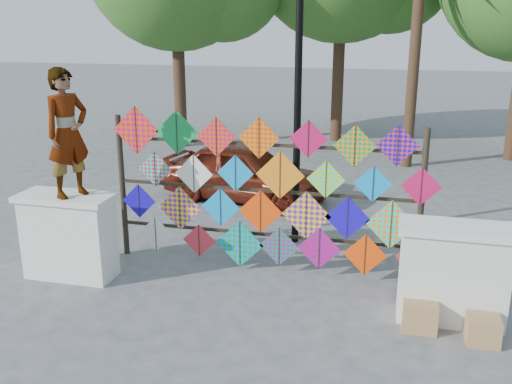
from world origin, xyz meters
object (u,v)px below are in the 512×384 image
lamppost (298,85)px  kite_rack (266,194)px  sedan (245,172)px  vendor_woman (67,133)px

lamppost → kite_rack: bearing=-100.2°
sedan → lamppost: size_ratio=0.80×
kite_rack → vendor_woman: size_ratio=2.73×
kite_rack → vendor_woman: 2.96m
vendor_woman → sedan: vendor_woman is taller
kite_rack → vendor_woman: (-2.63, -0.93, 0.98)m
kite_rack → lamppost: lamppost is taller
kite_rack → lamppost: bearing=79.8°
kite_rack → vendor_woman: bearing=-160.5°
kite_rack → sedan: size_ratio=1.39×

